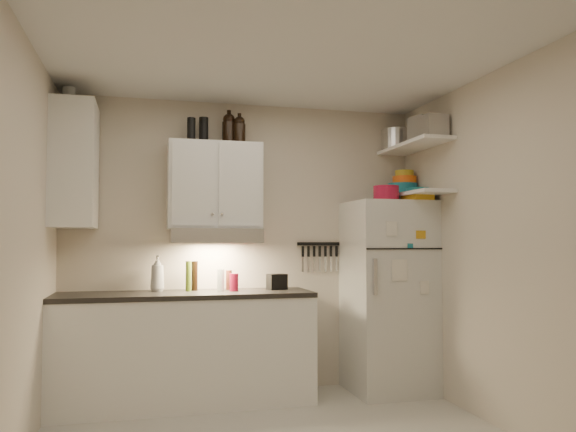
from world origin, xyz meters
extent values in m
cube|color=silver|center=(0.00, 0.00, 2.61)|extent=(3.20, 3.00, 0.02)
cube|color=beige|center=(0.00, 1.51, 1.30)|extent=(3.20, 0.02, 2.60)
cube|color=beige|center=(-1.61, 0.00, 1.30)|extent=(0.02, 3.00, 2.60)
cube|color=beige|center=(1.61, 0.00, 1.30)|extent=(0.02, 3.00, 2.60)
cube|color=white|center=(-0.55, 1.20, 0.44)|extent=(2.10, 0.60, 0.88)
cube|color=black|center=(-0.55, 1.20, 0.90)|extent=(2.10, 0.62, 0.04)
cube|color=white|center=(-0.30, 1.33, 1.83)|extent=(0.80, 0.33, 0.75)
cube|color=white|center=(-1.44, 1.20, 1.95)|extent=(0.33, 0.55, 1.00)
cube|color=silver|center=(-0.30, 1.27, 1.39)|extent=(0.76, 0.46, 0.12)
cube|color=silver|center=(1.25, 1.16, 0.85)|extent=(0.70, 0.68, 1.70)
cube|color=white|center=(1.45, 1.02, 2.20)|extent=(0.30, 0.95, 0.03)
cube|color=white|center=(1.45, 1.02, 1.76)|extent=(0.30, 0.95, 0.03)
cube|color=black|center=(0.70, 1.49, 1.32)|extent=(0.42, 0.02, 0.03)
cylinder|color=#A81333|center=(1.17, 1.01, 1.76)|extent=(0.27, 0.27, 0.13)
cube|color=gold|center=(1.43, 0.92, 1.74)|extent=(0.21, 0.26, 0.08)
cylinder|color=silver|center=(1.25, 1.16, 1.76)|extent=(0.09, 0.09, 0.11)
cylinder|color=silver|center=(1.45, 1.38, 2.32)|extent=(0.34, 0.34, 0.20)
cube|color=#AAAAAD|center=(1.49, 0.91, 2.33)|extent=(0.26, 0.24, 0.22)
cube|color=#AAAAAD|center=(1.47, 0.72, 2.31)|extent=(0.20, 0.20, 0.19)
cylinder|color=#187488|center=(1.47, 1.29, 1.83)|extent=(0.28, 0.28, 0.11)
cylinder|color=orange|center=(1.48, 1.29, 1.92)|extent=(0.22, 0.22, 0.07)
cylinder|color=gold|center=(1.48, 1.29, 1.98)|extent=(0.18, 0.18, 0.06)
cylinder|color=#187488|center=(1.52, 1.09, 1.80)|extent=(0.27, 0.27, 0.05)
cylinder|color=black|center=(-0.39, 1.39, 2.32)|extent=(0.10, 0.10, 0.23)
cylinder|color=black|center=(-0.51, 1.31, 2.30)|extent=(0.08, 0.08, 0.21)
cylinder|color=silver|center=(-1.50, 1.26, 2.52)|extent=(0.11, 0.11, 0.14)
imported|color=white|center=(-0.78, 1.36, 1.09)|extent=(0.15, 0.15, 0.34)
cylinder|color=#57251A|center=(-0.17, 1.36, 1.00)|extent=(0.05, 0.05, 0.17)
cylinder|color=#54701C|center=(-0.52, 1.29, 1.05)|extent=(0.05, 0.05, 0.26)
cylinder|color=black|center=(-0.47, 1.35, 1.05)|extent=(0.06, 0.06, 0.25)
cylinder|color=silver|center=(-0.25, 1.27, 1.01)|extent=(0.07, 0.07, 0.19)
cylinder|color=#A81333|center=(-0.15, 1.21, 0.99)|extent=(0.09, 0.09, 0.15)
cube|color=black|center=(0.25, 1.27, 0.99)|extent=(0.18, 0.15, 0.14)
camera|label=1|loc=(-0.89, -3.54, 1.34)|focal=35.00mm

